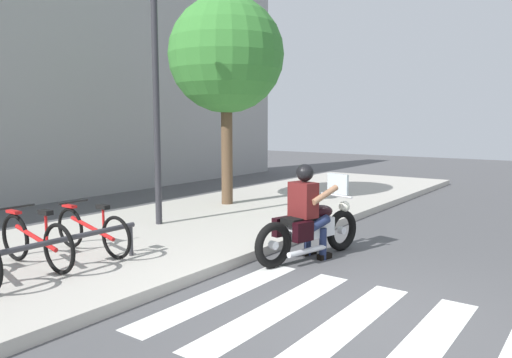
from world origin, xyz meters
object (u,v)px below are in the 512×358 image
(street_lamp, at_px, (156,86))
(tree_near_rack, at_px, (226,56))
(motorcycle, at_px, (310,228))
(rider, at_px, (307,205))
(bicycle_3, at_px, (36,241))
(bicycle_4, at_px, (92,230))

(street_lamp, xyz_separation_m, tree_near_rack, (2.52, 0.40, 0.83))
(motorcycle, relative_size, tree_near_rack, 0.43)
(street_lamp, height_order, tree_near_rack, tree_near_rack)
(rider, xyz_separation_m, street_lamp, (-0.02, 3.19, 1.88))
(tree_near_rack, bearing_deg, rider, -124.82)
(motorcycle, distance_m, bicycle_3, 3.84)
(bicycle_4, relative_size, tree_near_rack, 0.35)
(bicycle_3, distance_m, street_lamp, 3.70)
(bicycle_4, height_order, tree_near_rack, tree_near_rack)
(motorcycle, bearing_deg, bicycle_3, 140.25)
(motorcycle, height_order, tree_near_rack, tree_near_rack)
(rider, height_order, bicycle_4, rider)
(motorcycle, xyz_separation_m, rider, (-0.07, 0.02, 0.37))
(bicycle_4, bearing_deg, rider, -50.35)
(rider, relative_size, bicycle_3, 0.85)
(motorcycle, bearing_deg, rider, 163.42)
(rider, relative_size, tree_near_rack, 0.30)
(motorcycle, distance_m, street_lamp, 3.93)
(motorcycle, height_order, street_lamp, street_lamp)
(motorcycle, height_order, bicycle_3, motorcycle)
(motorcycle, relative_size, bicycle_4, 1.24)
(bicycle_3, bearing_deg, bicycle_4, 0.07)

